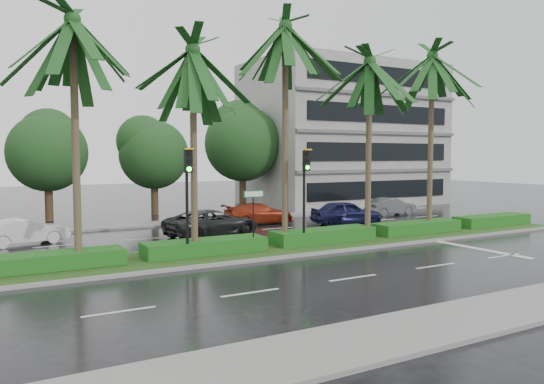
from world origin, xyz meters
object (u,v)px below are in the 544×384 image
signal_median_left (188,187)px  car_white (25,231)px  car_blue (346,213)px  car_grey (391,206)px  car_red (259,214)px  street_sign (253,205)px  car_darkgrey (212,223)px

signal_median_left → car_white: (-5.20, 7.83, -2.37)m
signal_median_left → car_blue: signal_median_left is taller
car_white → signal_median_left: bearing=-158.2°
car_white → car_blue: car_blue is taller
signal_median_left → car_grey: size_ratio=1.17×
car_red → car_blue: size_ratio=1.03×
street_sign → car_grey: size_ratio=0.70×
car_darkgrey → car_grey: car_darkgrey is taller
signal_median_left → street_sign: signal_median_left is taller
street_sign → car_darkgrey: street_sign is taller
signal_median_left → street_sign: 3.13m
car_grey → street_sign: bearing=121.8°
street_sign → car_red: bearing=60.5°
car_darkgrey → car_grey: 15.27m
street_sign → car_blue: street_sign is taller
signal_median_left → car_red: bearing=48.4°
car_white → car_grey: car_white is taller
signal_median_left → car_darkgrey: bearing=58.7°
car_white → car_darkgrey: car_darkgrey is taller
street_sign → car_red: street_sign is taller
signal_median_left → street_sign: (3.00, 0.18, -0.87)m
car_white → car_red: car_red is taller
car_white → street_sign: bearing=-144.8°
street_sign → car_blue: size_ratio=0.60×
signal_median_left → car_darkgrey: signal_median_left is taller
street_sign → car_darkgrey: bearing=84.9°
signal_median_left → car_grey: 20.56m
signal_median_left → car_darkgrey: 7.11m
car_red → car_white: bearing=98.7°
signal_median_left → car_white: 9.69m
car_red → car_blue: 5.36m
car_white → car_blue: size_ratio=0.89×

